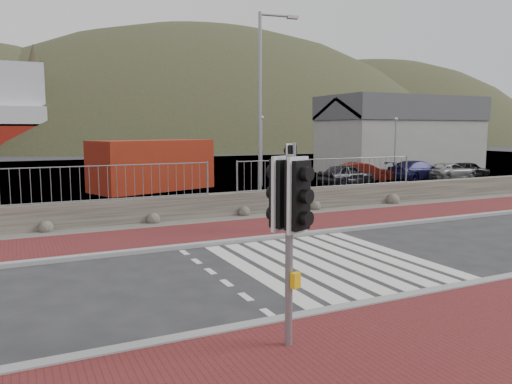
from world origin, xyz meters
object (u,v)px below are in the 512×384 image
car_b (363,172)px  car_d (449,172)px  car_e (468,170)px  car_a (346,175)px  car_c (417,171)px  streetlight (263,101)px  traffic_signal_far (293,168)px  traffic_signal_near (289,210)px  shipping_container (152,165)px

car_b → car_d: 6.12m
car_b → car_e: (8.31, -0.83, -0.06)m
car_a → car_c: size_ratio=0.81×
car_a → car_d: size_ratio=0.91×
streetlight → car_c: streetlight is taller
car_b → car_c: size_ratio=0.84×
streetlight → car_c: bearing=30.8°
traffic_signal_far → car_e: (20.11, 10.77, -1.53)m
traffic_signal_near → streetlight: (5.59, 12.03, 2.32)m
streetlight → car_a: size_ratio=2.15×
streetlight → car_c: 16.07m
car_b → car_d: car_b is taller
shipping_container → car_a: bearing=-33.1°
traffic_signal_far → shipping_container: bearing=-102.5°
shipping_container → car_a: (11.09, -2.66, -0.74)m
shipping_container → car_a: shipping_container is taller
streetlight → car_b: (10.55, 6.97, -3.84)m
car_d → streetlight: bearing=101.0°
streetlight → car_b: bearing=40.8°
traffic_signal_far → streetlight: bearing=-122.5°
traffic_signal_near → car_a: (14.28, 18.20, -1.52)m
streetlight → car_d: 17.86m
shipping_container → car_c: 16.94m
car_a → car_c: bearing=-99.6°
car_d → shipping_container: bearing=72.6°
shipping_container → car_c: size_ratio=1.44×
shipping_container → car_c: (16.72, -2.62, -0.71)m
traffic_signal_far → shipping_container: 13.53m
traffic_signal_near → traffic_signal_far: bearing=38.6°
car_c → car_d: 2.27m
traffic_signal_far → car_d: traffic_signal_far is taller
shipping_container → traffic_signal_near: bearing=-118.2°
traffic_signal_far → car_e: size_ratio=0.87×
car_b → car_d: bearing=-89.8°
car_c → car_e: bearing=-98.8°
car_c → streetlight: bearing=105.5°
car_a → car_e: size_ratio=1.11×
car_b → car_e: 8.35m
traffic_signal_far → shipping_container: (-1.15, 13.46, -0.74)m
car_b → traffic_signal_far: bearing=147.8°
traffic_signal_near → car_a: 23.18m
streetlight → car_b: 13.22m
shipping_container → traffic_signal_far: bearing=-104.7°
streetlight → car_a: streetlight is taller
car_d → car_a: bearing=78.1°
traffic_signal_far → car_d: (17.76, 10.22, -1.54)m
car_e → streetlight: bearing=107.4°
car_b → traffic_signal_near: bearing=153.0°
car_a → traffic_signal_far: bearing=127.4°
car_b → car_a: bearing=126.8°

